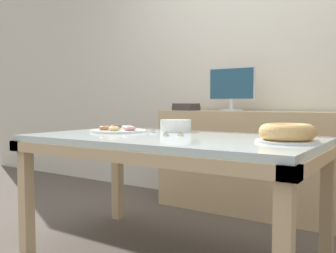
{
  "coord_description": "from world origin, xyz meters",
  "views": [
    {
      "loc": [
        1.19,
        -1.83,
        0.93
      ],
      "look_at": [
        0.03,
        -0.07,
        0.8
      ],
      "focal_mm": 40.0,
      "sensor_mm": 36.0,
      "label": 1
    }
  ],
  "objects_px": {
    "pastry_platter": "(118,130)",
    "tealight_right_edge": "(153,131)",
    "tealight_left_edge": "(166,134)",
    "computer_monitor": "(232,89)",
    "tealight_near_cakes": "(180,134)",
    "cake_chocolate_round": "(287,133)",
    "book_stack": "(186,107)",
    "plate_stack": "(176,126)"
  },
  "relations": [
    {
      "from": "cake_chocolate_round",
      "to": "tealight_right_edge",
      "type": "xyz_separation_m",
      "value": [
        -0.91,
        0.14,
        -0.03
      ]
    },
    {
      "from": "computer_monitor",
      "to": "plate_stack",
      "type": "distance_m",
      "value": 0.91
    },
    {
      "from": "computer_monitor",
      "to": "plate_stack",
      "type": "relative_size",
      "value": 2.02
    },
    {
      "from": "cake_chocolate_round",
      "to": "tealight_right_edge",
      "type": "height_order",
      "value": "cake_chocolate_round"
    },
    {
      "from": "tealight_right_edge",
      "to": "plate_stack",
      "type": "bearing_deg",
      "value": 66.79
    },
    {
      "from": "pastry_platter",
      "to": "tealight_near_cakes",
      "type": "xyz_separation_m",
      "value": [
        0.51,
        -0.04,
        -0.0
      ]
    },
    {
      "from": "pastry_platter",
      "to": "tealight_right_edge",
      "type": "distance_m",
      "value": 0.24
    },
    {
      "from": "tealight_near_cakes",
      "to": "computer_monitor",
      "type": "bearing_deg",
      "value": 99.28
    },
    {
      "from": "pastry_platter",
      "to": "tealight_right_edge",
      "type": "height_order",
      "value": "pastry_platter"
    },
    {
      "from": "cake_chocolate_round",
      "to": "computer_monitor",
      "type": "bearing_deg",
      "value": 124.75
    },
    {
      "from": "pastry_platter",
      "to": "tealight_near_cakes",
      "type": "height_order",
      "value": "pastry_platter"
    },
    {
      "from": "computer_monitor",
      "to": "tealight_near_cakes",
      "type": "bearing_deg",
      "value": -80.72
    },
    {
      "from": "computer_monitor",
      "to": "plate_stack",
      "type": "xyz_separation_m",
      "value": [
        -0.02,
        -0.87,
        -0.28
      ]
    },
    {
      "from": "plate_stack",
      "to": "tealight_right_edge",
      "type": "height_order",
      "value": "plate_stack"
    },
    {
      "from": "tealight_near_cakes",
      "to": "tealight_left_edge",
      "type": "height_order",
      "value": "same"
    },
    {
      "from": "tealight_left_edge",
      "to": "computer_monitor",
      "type": "bearing_deg",
      "value": 95.57
    },
    {
      "from": "tealight_left_edge",
      "to": "tealight_right_edge",
      "type": "xyz_separation_m",
      "value": [
        -0.21,
        0.16,
        0.0
      ]
    },
    {
      "from": "cake_chocolate_round",
      "to": "plate_stack",
      "type": "distance_m",
      "value": 0.89
    },
    {
      "from": "tealight_near_cakes",
      "to": "tealight_right_edge",
      "type": "relative_size",
      "value": 1.0
    },
    {
      "from": "pastry_platter",
      "to": "computer_monitor",
      "type": "bearing_deg",
      "value": 73.75
    },
    {
      "from": "computer_monitor",
      "to": "cake_chocolate_round",
      "type": "bearing_deg",
      "value": -55.25
    },
    {
      "from": "computer_monitor",
      "to": "book_stack",
      "type": "height_order",
      "value": "computer_monitor"
    },
    {
      "from": "cake_chocolate_round",
      "to": "pastry_platter",
      "type": "distance_m",
      "value": 1.14
    },
    {
      "from": "computer_monitor",
      "to": "book_stack",
      "type": "xyz_separation_m",
      "value": [
        -0.46,
        0.0,
        -0.16
      ]
    },
    {
      "from": "computer_monitor",
      "to": "cake_chocolate_round",
      "type": "relative_size",
      "value": 1.38
    },
    {
      "from": "cake_chocolate_round",
      "to": "plate_stack",
      "type": "xyz_separation_m",
      "value": [
        -0.84,
        0.31,
        -0.0
      ]
    },
    {
      "from": "computer_monitor",
      "to": "plate_stack",
      "type": "bearing_deg",
      "value": -91.36
    },
    {
      "from": "plate_stack",
      "to": "tealight_right_edge",
      "type": "relative_size",
      "value": 5.25
    },
    {
      "from": "pastry_platter",
      "to": "tealight_left_edge",
      "type": "xyz_separation_m",
      "value": [
        0.44,
        -0.08,
        -0.0
      ]
    },
    {
      "from": "cake_chocolate_round",
      "to": "tealight_right_edge",
      "type": "bearing_deg",
      "value": 171.37
    },
    {
      "from": "plate_stack",
      "to": "tealight_left_edge",
      "type": "xyz_separation_m",
      "value": [
        0.14,
        -0.33,
        -0.03
      ]
    },
    {
      "from": "cake_chocolate_round",
      "to": "plate_stack",
      "type": "bearing_deg",
      "value": 159.97
    },
    {
      "from": "pastry_platter",
      "to": "plate_stack",
      "type": "height_order",
      "value": "plate_stack"
    },
    {
      "from": "cake_chocolate_round",
      "to": "tealight_left_edge",
      "type": "height_order",
      "value": "cake_chocolate_round"
    },
    {
      "from": "plate_stack",
      "to": "tealight_right_edge",
      "type": "xyz_separation_m",
      "value": [
        -0.07,
        -0.17,
        -0.03
      ]
    },
    {
      "from": "computer_monitor",
      "to": "pastry_platter",
      "type": "xyz_separation_m",
      "value": [
        -0.32,
        -1.11,
        -0.3
      ]
    },
    {
      "from": "pastry_platter",
      "to": "plate_stack",
      "type": "bearing_deg",
      "value": 38.56
    },
    {
      "from": "computer_monitor",
      "to": "tealight_near_cakes",
      "type": "distance_m",
      "value": 1.21
    },
    {
      "from": "tealight_left_edge",
      "to": "pastry_platter",
      "type": "bearing_deg",
      "value": 169.12
    },
    {
      "from": "tealight_left_edge",
      "to": "plate_stack",
      "type": "bearing_deg",
      "value": 112.82
    },
    {
      "from": "pastry_platter",
      "to": "plate_stack",
      "type": "distance_m",
      "value": 0.39
    },
    {
      "from": "book_stack",
      "to": "pastry_platter",
      "type": "relative_size",
      "value": 0.59
    }
  ]
}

